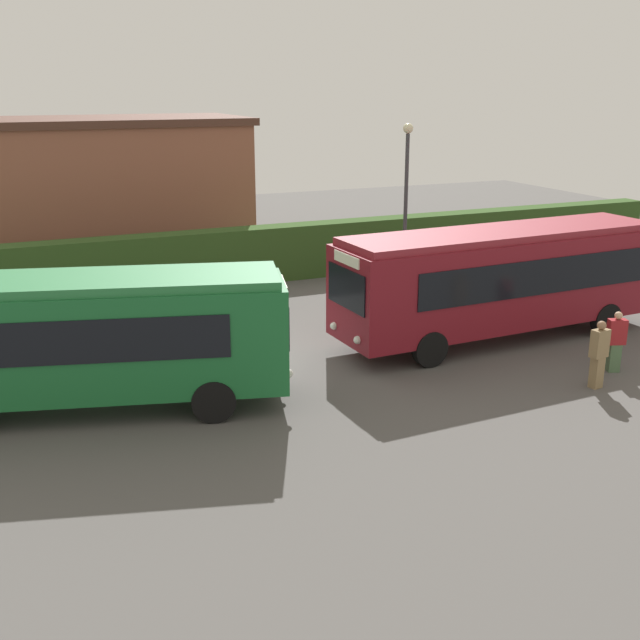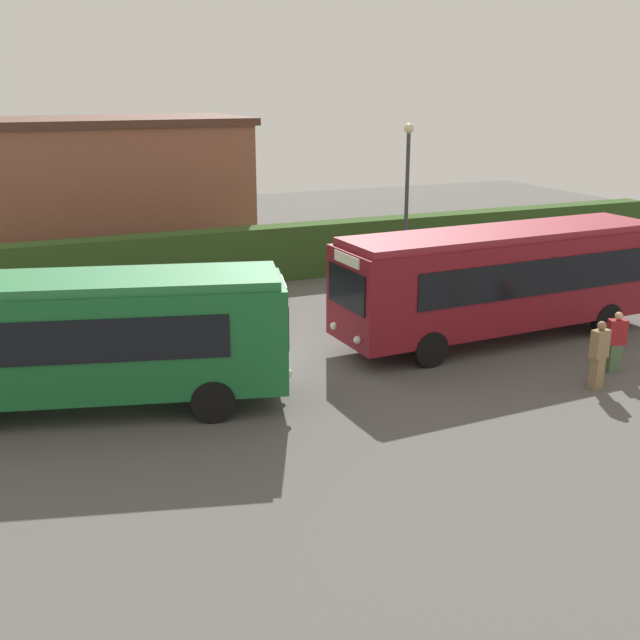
{
  "view_description": "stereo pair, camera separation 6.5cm",
  "coord_description": "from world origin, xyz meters",
  "px_view_note": "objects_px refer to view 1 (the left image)",
  "views": [
    {
      "loc": [
        -6.11,
        -19.2,
        7.31
      ],
      "look_at": [
        1.61,
        -1.33,
        1.39
      ],
      "focal_mm": 43.65,
      "sensor_mm": 36.0,
      "label": 1
    },
    {
      "loc": [
        -6.05,
        -19.22,
        7.31
      ],
      "look_at": [
        1.61,
        -1.33,
        1.39
      ],
      "focal_mm": 43.65,
      "sensor_mm": 36.0,
      "label": 2
    }
  ],
  "objects_px": {
    "bus_green": "(88,335)",
    "person_far": "(534,285)",
    "person_right": "(616,340)",
    "bus_maroon": "(501,277)",
    "person_center": "(599,353)",
    "person_left": "(376,296)",
    "lamppost": "(406,189)"
  },
  "relations": [
    {
      "from": "bus_green",
      "to": "person_center",
      "type": "xyz_separation_m",
      "value": [
        11.77,
        -3.57,
        -0.92
      ]
    },
    {
      "from": "person_right",
      "to": "lamppost",
      "type": "xyz_separation_m",
      "value": [
        -0.83,
        9.86,
        2.85
      ]
    },
    {
      "from": "person_far",
      "to": "lamppost",
      "type": "relative_size",
      "value": 0.28
    },
    {
      "from": "person_left",
      "to": "person_right",
      "type": "bearing_deg",
      "value": 45.74
    },
    {
      "from": "person_left",
      "to": "person_right",
      "type": "height_order",
      "value": "person_left"
    },
    {
      "from": "person_right",
      "to": "lamppost",
      "type": "relative_size",
      "value": 0.27
    },
    {
      "from": "bus_maroon",
      "to": "person_right",
      "type": "height_order",
      "value": "bus_maroon"
    },
    {
      "from": "bus_green",
      "to": "person_far",
      "type": "height_order",
      "value": "bus_green"
    },
    {
      "from": "person_left",
      "to": "person_center",
      "type": "distance_m",
      "value": 7.28
    },
    {
      "from": "person_right",
      "to": "person_far",
      "type": "bearing_deg",
      "value": 2.34
    },
    {
      "from": "lamppost",
      "to": "bus_maroon",
      "type": "bearing_deg",
      "value": -93.12
    },
    {
      "from": "person_center",
      "to": "person_right",
      "type": "relative_size",
      "value": 1.06
    },
    {
      "from": "bus_green",
      "to": "bus_maroon",
      "type": "relative_size",
      "value": 0.89
    },
    {
      "from": "person_far",
      "to": "bus_green",
      "type": "bearing_deg",
      "value": 92.39
    },
    {
      "from": "bus_green",
      "to": "lamppost",
      "type": "distance_m",
      "value": 14.17
    },
    {
      "from": "bus_green",
      "to": "person_far",
      "type": "distance_m",
      "value": 15.0
    },
    {
      "from": "person_left",
      "to": "person_center",
      "type": "xyz_separation_m",
      "value": [
        2.71,
        -6.76,
        -0.07
      ]
    },
    {
      "from": "person_far",
      "to": "person_right",
      "type": "bearing_deg",
      "value": 154.75
    },
    {
      "from": "person_left",
      "to": "person_center",
      "type": "height_order",
      "value": "person_left"
    },
    {
      "from": "person_left",
      "to": "lamppost",
      "type": "relative_size",
      "value": 0.31
    },
    {
      "from": "person_far",
      "to": "lamppost",
      "type": "bearing_deg",
      "value": 22.62
    },
    {
      "from": "bus_maroon",
      "to": "person_center",
      "type": "bearing_deg",
      "value": 86.75
    },
    {
      "from": "person_left",
      "to": "person_far",
      "type": "distance_m",
      "value": 5.69
    },
    {
      "from": "bus_green",
      "to": "lamppost",
      "type": "bearing_deg",
      "value": 45.05
    },
    {
      "from": "bus_maroon",
      "to": "person_center",
      "type": "relative_size",
      "value": 5.96
    },
    {
      "from": "person_center",
      "to": "lamppost",
      "type": "distance_m",
      "value": 10.95
    },
    {
      "from": "person_right",
      "to": "bus_green",
      "type": "bearing_deg",
      "value": 97.26
    },
    {
      "from": "bus_green",
      "to": "person_far",
      "type": "bearing_deg",
      "value": 25.49
    },
    {
      "from": "person_center",
      "to": "person_right",
      "type": "xyz_separation_m",
      "value": [
        1.24,
        0.72,
        -0.06
      ]
    },
    {
      "from": "person_right",
      "to": "person_far",
      "type": "relative_size",
      "value": 0.99
    },
    {
      "from": "person_center",
      "to": "bus_maroon",
      "type": "bearing_deg",
      "value": 170.62
    },
    {
      "from": "bus_green",
      "to": "lamppost",
      "type": "relative_size",
      "value": 1.55
    }
  ]
}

